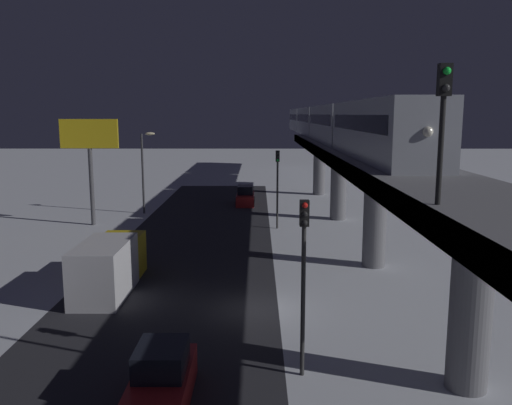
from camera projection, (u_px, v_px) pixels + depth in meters
ground_plane at (254, 309)px, 25.55m from camera, size 240.00×240.00×0.00m
avenue_asphalt at (165, 309)px, 25.56m from camera, size 11.00×88.75×0.01m
elevated_railway at (410, 191)px, 24.57m from camera, size 5.00×88.75×6.70m
subway_train at (322, 122)px, 58.69m from camera, size 2.94×74.07×3.40m
rail_signal at (443, 110)px, 14.93m from camera, size 0.36×0.41×4.00m
sedan_red at (245, 197)px, 55.06m from camera, size 1.91×4.56×1.97m
sedan_red_2 at (162, 380)px, 17.14m from camera, size 1.80×4.22×1.97m
box_truck at (110, 265)px, 28.19m from camera, size 2.40×7.40×2.80m
traffic_light_near at (304, 263)px, 18.41m from camera, size 0.32×0.44×6.40m
traffic_light_mid at (277, 178)px, 42.91m from camera, size 0.32×0.44×6.40m
commercial_billboard at (90, 144)px, 43.88m from camera, size 4.80×0.36×8.90m
street_lamp_far at (145, 163)px, 49.45m from camera, size 1.35×0.44×7.65m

